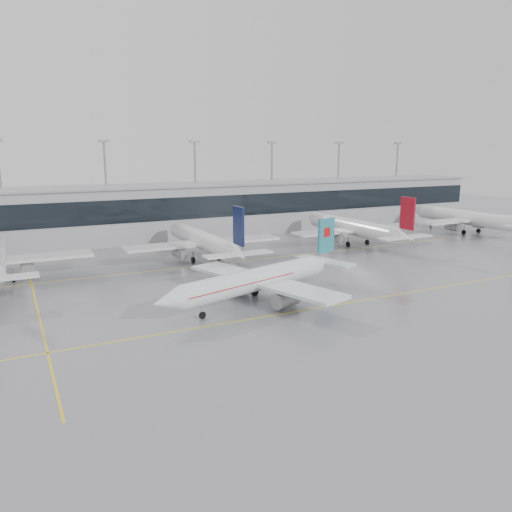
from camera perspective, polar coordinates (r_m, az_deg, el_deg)
name	(u,v)px	position (r m, az deg, el deg)	size (l,w,h in m)	color
ground	(298,311)	(64.95, 4.79, -6.31)	(320.00, 320.00, 0.00)	gray
taxi_line_main	(298,311)	(64.94, 4.79, -6.30)	(120.00, 0.25, 0.01)	yellow
taxi_line_north	(212,264)	(90.90, -5.11, -0.95)	(120.00, 0.25, 0.01)	yellow
taxi_line_cross	(38,311)	(70.51, -23.66, -5.82)	(0.25, 60.00, 0.01)	yellow
terminal	(161,212)	(119.81, -10.85, 4.95)	(180.00, 15.00, 12.00)	#98989C
terminal_glass	(170,209)	(112.44, -9.81, 5.30)	(180.00, 0.20, 5.00)	black
terminal_roof	(160,186)	(119.22, -10.97, 7.91)	(182.00, 16.00, 0.40)	gray
light_masts	(152,179)	(124.92, -11.75, 8.59)	(156.40, 1.00, 22.60)	gray
air_canada_jet	(262,279)	(67.87, 0.66, -2.64)	(32.90, 26.17, 10.22)	white
parked_jet_c	(204,241)	(93.53, -5.98, 1.72)	(29.64, 36.96, 11.72)	silver
parked_jet_d	(355,228)	(110.64, 11.23, 3.16)	(29.64, 36.96, 11.72)	silver
parked_jet_e	(468,218)	(134.85, 23.11, 4.00)	(29.64, 36.96, 11.72)	silver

